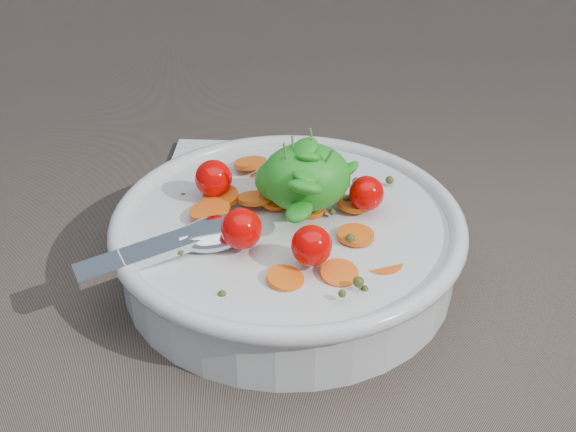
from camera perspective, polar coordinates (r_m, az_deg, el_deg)
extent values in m
plane|color=brown|center=(0.61, -1.44, -4.89)|extent=(6.00, 6.00, 0.00)
cylinder|color=silver|center=(0.60, 0.00, -2.47)|extent=(0.28, 0.28, 0.05)
torus|color=silver|center=(0.59, 0.00, -0.38)|extent=(0.29, 0.29, 0.01)
cylinder|color=silver|center=(0.62, 0.00, -4.22)|extent=(0.14, 0.14, 0.01)
cylinder|color=brown|center=(0.60, 0.00, -2.47)|extent=(0.25, 0.25, 0.04)
cylinder|color=orange|center=(0.61, -5.34, 1.50)|extent=(0.04, 0.04, 0.01)
cylinder|color=orange|center=(0.62, -0.77, 0.79)|extent=(0.03, 0.04, 0.01)
cylinder|color=orange|center=(0.59, -5.44, -0.57)|extent=(0.04, 0.04, 0.01)
cylinder|color=orange|center=(0.62, 1.45, 0.84)|extent=(0.04, 0.04, 0.02)
cylinder|color=orange|center=(0.53, 4.08, -4.58)|extent=(0.04, 0.04, 0.01)
cylinder|color=orange|center=(0.66, -2.99, 4.20)|extent=(0.04, 0.04, 0.01)
cylinder|color=orange|center=(0.61, 1.44, 0.70)|extent=(0.05, 0.05, 0.02)
cylinder|color=orange|center=(0.60, 1.72, 0.69)|extent=(0.04, 0.04, 0.01)
cylinder|color=orange|center=(0.58, -4.92, -1.34)|extent=(0.03, 0.03, 0.01)
cylinder|color=orange|center=(0.59, -6.19, 0.44)|extent=(0.05, 0.05, 0.01)
cylinder|color=orange|center=(0.58, -4.10, -1.47)|extent=(0.04, 0.04, 0.01)
cylinder|color=orange|center=(0.55, 7.40, -3.88)|extent=(0.04, 0.04, 0.01)
cylinder|color=orange|center=(0.61, -1.11, 1.40)|extent=(0.04, 0.04, 0.01)
cylinder|color=orange|center=(0.61, -2.60, 1.41)|extent=(0.03, 0.03, 0.01)
cylinder|color=orange|center=(0.57, 5.36, -1.50)|extent=(0.03, 0.03, 0.01)
cylinder|color=orange|center=(0.60, 5.22, 0.97)|extent=(0.03, 0.03, 0.01)
cylinder|color=orange|center=(0.53, -0.23, -5.00)|extent=(0.03, 0.03, 0.01)
sphere|color=#414717|center=(0.63, -8.29, 1.57)|extent=(0.01, 0.01, 0.01)
sphere|color=#414717|center=(0.61, 4.63, 1.20)|extent=(0.01, 0.01, 0.01)
sphere|color=#414717|center=(0.59, 3.49, 0.31)|extent=(0.01, 0.01, 0.01)
sphere|color=#414717|center=(0.56, -5.86, -1.85)|extent=(0.01, 0.01, 0.01)
sphere|color=#414717|center=(0.51, 4.29, -6.13)|extent=(0.01, 0.01, 0.01)
sphere|color=#414717|center=(0.64, 8.03, 2.83)|extent=(0.01, 0.01, 0.01)
sphere|color=#414717|center=(0.65, -2.01, 2.96)|extent=(0.01, 0.01, 0.01)
sphere|color=#414717|center=(0.61, 4.74, 1.31)|extent=(0.01, 0.01, 0.01)
sphere|color=#414717|center=(0.52, 5.59, -5.21)|extent=(0.01, 0.01, 0.01)
sphere|color=#414717|center=(0.66, -1.02, 3.73)|extent=(0.01, 0.01, 0.01)
sphere|color=#414717|center=(0.60, -3.69, 0.34)|extent=(0.01, 0.01, 0.01)
sphere|color=#414717|center=(0.63, 5.44, 2.71)|extent=(0.01, 0.01, 0.01)
sphere|color=#414717|center=(0.52, -5.24, -6.19)|extent=(0.01, 0.01, 0.01)
sphere|color=#414717|center=(0.67, 2.50, 4.25)|extent=(0.01, 0.01, 0.01)
sphere|color=#414717|center=(0.62, -0.69, 1.60)|extent=(0.01, 0.01, 0.01)
sphere|color=#414717|center=(0.55, -8.54, -2.78)|extent=(0.01, 0.01, 0.01)
sphere|color=#414717|center=(0.63, -2.23, 2.92)|extent=(0.01, 0.01, 0.01)
sphere|color=#414717|center=(0.56, 4.94, -1.78)|extent=(0.01, 0.01, 0.01)
sphere|color=#414717|center=(0.52, 6.07, -5.78)|extent=(0.01, 0.01, 0.01)
sphere|color=#414717|center=(0.68, 2.60, 4.95)|extent=(0.01, 0.01, 0.01)
sphere|color=#D60200|center=(0.59, 6.22, 1.79)|extent=(0.03, 0.03, 0.03)
sphere|color=#D60200|center=(0.63, 0.89, 3.75)|extent=(0.03, 0.03, 0.03)
sphere|color=#D60200|center=(0.61, -5.91, 2.97)|extent=(0.03, 0.03, 0.03)
sphere|color=#D60200|center=(0.55, -3.70, -1.02)|extent=(0.03, 0.03, 0.03)
sphere|color=#D60200|center=(0.53, 1.87, -2.35)|extent=(0.03, 0.03, 0.03)
ellipsoid|color=#268D1F|center=(0.58, 1.41, 3.09)|extent=(0.07, 0.06, 0.05)
ellipsoid|color=#268D1F|center=(0.60, -0.60, 2.88)|extent=(0.04, 0.04, 0.03)
ellipsoid|color=#268D1F|center=(0.56, 1.66, 4.66)|extent=(0.02, 0.02, 0.02)
ellipsoid|color=#268D1F|center=(0.58, 0.79, 5.31)|extent=(0.02, 0.02, 0.01)
ellipsoid|color=#268D1F|center=(0.58, 1.68, 3.83)|extent=(0.02, 0.02, 0.02)
ellipsoid|color=#268D1F|center=(0.56, 0.88, 0.37)|extent=(0.03, 0.03, 0.02)
ellipsoid|color=#268D1F|center=(0.57, 1.93, 2.45)|extent=(0.03, 0.03, 0.02)
ellipsoid|color=#268D1F|center=(0.57, 1.81, 4.30)|extent=(0.03, 0.03, 0.02)
ellipsoid|color=#268D1F|center=(0.57, 1.25, 5.29)|extent=(0.04, 0.04, 0.03)
ellipsoid|color=#268D1F|center=(0.58, 4.77, 3.66)|extent=(0.02, 0.02, 0.02)
ellipsoid|color=#268D1F|center=(0.59, 1.80, 4.32)|extent=(0.02, 0.02, 0.01)
ellipsoid|color=#268D1F|center=(0.57, 0.42, 3.43)|extent=(0.03, 0.03, 0.03)
ellipsoid|color=#268D1F|center=(0.60, 0.37, 3.98)|extent=(0.03, 0.02, 0.02)
ellipsoid|color=#268D1F|center=(0.55, 1.40, 3.10)|extent=(0.03, 0.03, 0.02)
ellipsoid|color=#268D1F|center=(0.57, 1.82, 3.20)|extent=(0.03, 0.03, 0.02)
ellipsoid|color=#268D1F|center=(0.58, 2.01, 4.21)|extent=(0.03, 0.02, 0.02)
ellipsoid|color=#268D1F|center=(0.59, 0.60, 4.30)|extent=(0.03, 0.03, 0.02)
ellipsoid|color=#268D1F|center=(0.54, 1.32, 2.30)|extent=(0.03, 0.03, 0.02)
ellipsoid|color=#268D1F|center=(0.58, 1.09, 4.34)|extent=(0.02, 0.02, 0.01)
ellipsoid|color=#268D1F|center=(0.57, 1.33, 5.27)|extent=(0.03, 0.02, 0.02)
cylinder|color=#4C8C33|center=(0.57, 0.51, 4.12)|extent=(0.00, 0.01, 0.05)
cylinder|color=#4C8C33|center=(0.57, 2.63, 3.69)|extent=(0.02, 0.02, 0.04)
cylinder|color=#4C8C33|center=(0.57, 0.01, 3.69)|extent=(0.01, 0.00, 0.05)
cylinder|color=#4C8C33|center=(0.58, 2.38, 4.58)|extent=(0.01, 0.01, 0.05)
cylinder|color=#4C8C33|center=(0.59, 2.12, 4.97)|extent=(0.01, 0.00, 0.05)
ellipsoid|color=silver|center=(0.57, -5.60, -1.34)|extent=(0.07, 0.06, 0.02)
cube|color=silver|center=(0.56, -10.43, -2.67)|extent=(0.12, 0.06, 0.02)
cylinder|color=silver|center=(0.56, -7.52, -1.76)|extent=(0.03, 0.02, 0.01)
cube|color=white|center=(0.75, -3.11, 3.06)|extent=(0.20, 0.18, 0.01)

